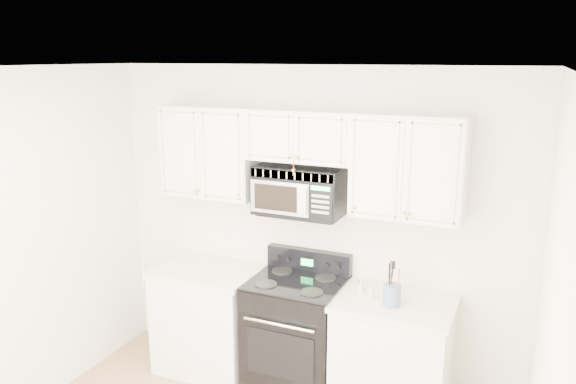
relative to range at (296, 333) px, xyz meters
The scene contains 9 objects.
room 1.66m from the range, 90.41° to the right, with size 3.51×3.51×2.61m.
base_cabinet_left 0.81m from the range, behind, with size 0.86×0.65×0.92m.
base_cabinet_right 0.79m from the range, ahead, with size 0.86×0.65×0.92m.
range is the anchor object (origin of this frame).
upper_cabinets 1.46m from the range, 94.22° to the left, with size 2.44×0.37×0.75m.
microwave 1.16m from the range, 104.83° to the left, with size 0.69×0.40×0.38m.
utensil_crock 0.95m from the range, ahead, with size 0.13×0.13×0.34m.
shaker_salt 0.71m from the range, ahead, with size 0.04×0.04×0.10m.
shaker_pepper 0.79m from the range, ahead, with size 0.04×0.04×0.10m.
Camera 1 is at (1.61, -2.37, 2.66)m, focal length 35.00 mm.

